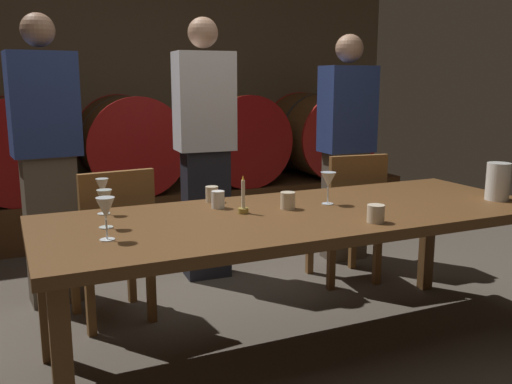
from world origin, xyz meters
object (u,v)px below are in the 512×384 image
(dining_table, at_px, (301,224))
(guest_right, at_px, (346,147))
(chair_right, at_px, (349,212))
(cup_far_right, at_px, (376,214))
(wine_barrel_far_right, at_px, (318,135))
(guest_left, at_px, (47,160))
(wine_glass_far_left, at_px, (106,209))
(wine_glass_far_right, at_px, (328,180))
(wine_glass_center_left, at_px, (105,201))
(cup_center_right, at_px, (288,201))
(cup_center_left, at_px, (212,194))
(cup_far_left, at_px, (218,200))
(candle_center, at_px, (243,203))
(guest_center, at_px, (205,148))
(wine_glass_center_right, at_px, (102,188))
(pitcher, at_px, (498,181))
(wine_barrel_left, at_px, (17,148))
(wine_barrel_center, at_px, (128,143))
(chair_left, at_px, (114,239))
(wine_barrel_right, at_px, (233,138))

(dining_table, distance_m, guest_right, 1.59)
(chair_right, relative_size, cup_far_right, 11.01)
(wine_barrel_far_right, relative_size, guest_left, 0.50)
(wine_glass_far_left, relative_size, wine_glass_far_right, 1.04)
(wine_barrel_far_right, distance_m, cup_far_right, 3.33)
(wine_glass_center_left, relative_size, cup_center_right, 1.98)
(cup_center_left, bearing_deg, cup_far_left, -98.24)
(guest_right, relative_size, cup_far_left, 19.37)
(candle_center, bearing_deg, wine_glass_center_left, -179.91)
(guest_center, height_order, candle_center, guest_center)
(candle_center, relative_size, wine_glass_center_right, 1.08)
(pitcher, bearing_deg, wine_glass_center_left, 172.20)
(wine_barrel_left, xyz_separation_m, wine_glass_center_left, (0.28, -2.58, 0.04))
(candle_center, height_order, cup_far_left, candle_center)
(wine_barrel_center, xyz_separation_m, cup_center_left, (-0.04, -2.28, -0.04))
(guest_right, relative_size, cup_center_left, 20.29)
(wine_barrel_left, relative_size, chair_right, 0.98)
(chair_left, height_order, wine_glass_far_left, wine_glass_far_left)
(candle_center, relative_size, cup_center_left, 2.25)
(wine_barrel_left, relative_size, dining_table, 0.35)
(cup_center_right, bearing_deg, chair_right, 38.77)
(wine_barrel_far_right, height_order, wine_glass_center_left, wine_barrel_far_right)
(guest_left, bearing_deg, cup_center_right, 127.77)
(pitcher, height_order, wine_glass_center_right, pitcher)
(wine_barrel_left, bearing_deg, guest_right, -33.59)
(pitcher, xyz_separation_m, cup_far_right, (-0.88, -0.13, -0.06))
(wine_barrel_right, height_order, guest_center, guest_center)
(chair_left, bearing_deg, cup_center_right, 133.22)
(wine_barrel_right, xyz_separation_m, guest_left, (-1.79, -1.48, 0.08))
(wine_barrel_left, height_order, wine_barrel_far_right, same)
(guest_center, xyz_separation_m, cup_far_left, (-0.28, -1.00, -0.13))
(wine_barrel_left, distance_m, wine_glass_center_right, 2.34)
(wine_barrel_far_right, distance_m, guest_center, 2.25)
(wine_barrel_right, bearing_deg, wine_glass_center_left, -122.41)
(dining_table, xyz_separation_m, guest_left, (-1.06, 1.19, 0.22))
(wine_barrel_far_right, height_order, candle_center, wine_barrel_far_right)
(candle_center, distance_m, wine_glass_far_left, 0.71)
(guest_left, relative_size, wine_glass_far_right, 10.33)
(wine_glass_far_right, distance_m, cup_far_left, 0.57)
(wine_barrel_right, relative_size, cup_far_right, 10.81)
(cup_far_left, bearing_deg, chair_right, 23.47)
(wine_barrel_right, distance_m, wine_barrel_far_right, 0.95)
(wine_glass_far_right, bearing_deg, cup_center_left, 150.46)
(dining_table, bearing_deg, wine_barrel_right, 74.77)
(guest_center, distance_m, cup_far_right, 1.59)
(wine_glass_center_right, bearing_deg, wine_glass_far_right, -13.19)
(chair_right, relative_size, wine_glass_far_right, 5.28)
(wine_glass_center_right, relative_size, cup_center_right, 2.03)
(wine_barrel_right, xyz_separation_m, cup_center_right, (-0.76, -2.59, -0.04))
(wine_barrel_left, height_order, cup_center_left, wine_barrel_left)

